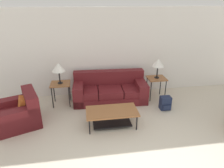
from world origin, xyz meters
TOP-DOWN VIEW (x-y plane):
  - wall_back at (0.00, 3.85)m, footprint 9.16×0.06m
  - couch at (-0.09, 3.31)m, footprint 2.13×1.01m
  - armchair at (-2.38, 2.37)m, footprint 1.18×1.19m
  - coffee_table at (-0.23, 1.96)m, footprint 1.20×0.63m
  - side_table_left at (-1.48, 3.22)m, footprint 0.53×0.48m
  - side_table_right at (1.30, 3.22)m, footprint 0.53×0.48m
  - table_lamp_left at (-1.48, 3.22)m, footprint 0.36×0.36m
  - table_lamp_right at (1.30, 3.22)m, footprint 0.36×0.36m
  - backpack at (1.32, 2.51)m, footprint 0.28×0.28m

SIDE VIEW (x-z plane):
  - backpack at x=1.32m, z-range 0.00..0.37m
  - armchair at x=-2.38m, z-range -0.11..0.69m
  - couch at x=-0.09m, z-range -0.12..0.70m
  - coffee_table at x=-0.23m, z-range 0.10..0.51m
  - side_table_left at x=-1.48m, z-range 0.25..0.90m
  - side_table_right at x=1.30m, z-range 0.25..0.90m
  - table_lamp_left at x=-1.48m, z-range 0.82..1.39m
  - table_lamp_right at x=1.30m, z-range 0.82..1.39m
  - wall_back at x=0.00m, z-range 0.00..2.60m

